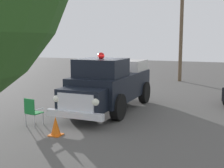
# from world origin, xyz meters

# --- Properties ---
(ground_plane) EXTENTS (60.00, 60.00, 0.00)m
(ground_plane) POSITION_xyz_m (0.00, 0.00, 0.00)
(ground_plane) COLOR #514F4C
(vintage_fire_truck) EXTENTS (2.44, 6.01, 2.59)m
(vintage_fire_truck) POSITION_xyz_m (-0.77, 0.05, 1.20)
(vintage_fire_truck) COLOR black
(vintage_fire_truck) RESTS_ON ground
(lawn_chair_by_car) EXTENTS (0.58, 0.57, 1.02)m
(lawn_chair_by_car) POSITION_xyz_m (0.93, 3.46, 0.59)
(lawn_chair_by_car) COLOR #B7BABF
(lawn_chair_by_car) RESTS_ON ground
(utility_pole) EXTENTS (1.00, 1.51, 7.01)m
(utility_pole) POSITION_xyz_m (-2.24, -10.27, 3.65)
(utility_pole) COLOR brown
(utility_pole) RESTS_ON ground
(traffic_cone) EXTENTS (0.40, 0.40, 0.64)m
(traffic_cone) POSITION_xyz_m (-0.48, 4.12, 0.31)
(traffic_cone) COLOR orange
(traffic_cone) RESTS_ON ground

